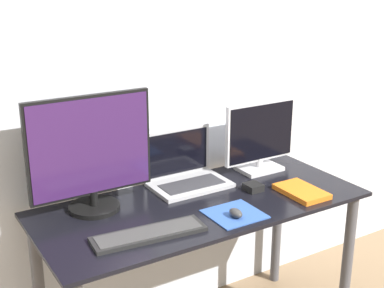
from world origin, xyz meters
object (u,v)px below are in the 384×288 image
at_px(mouse, 236,213).
at_px(keyboard, 149,234).
at_px(monitor_right, 260,138).
at_px(laptop, 185,171).
at_px(power_brick, 253,187).
at_px(monitor_left, 91,154).
at_px(book, 301,191).

bearing_deg(mouse, keyboard, 172.63).
bearing_deg(keyboard, monitor_right, 22.85).
xyz_separation_m(laptop, power_brick, (0.23, -0.24, -0.05)).
height_order(monitor_right, keyboard, monitor_right).
height_order(monitor_right, laptop, monitor_right).
bearing_deg(mouse, power_brick, 39.03).
relative_size(monitor_left, book, 2.24).
distance_m(monitor_left, power_brick, 0.77).
distance_m(laptop, book, 0.55).
relative_size(book, power_brick, 3.01).
distance_m(mouse, power_brick, 0.31).
xyz_separation_m(laptop, keyboard, (-0.39, -0.38, -0.05)).
distance_m(monitor_left, mouse, 0.65).
distance_m(laptop, mouse, 0.43).
bearing_deg(mouse, monitor_left, 140.46).
xyz_separation_m(laptop, book, (0.39, -0.39, -0.05)).
bearing_deg(mouse, book, 6.65).
bearing_deg(laptop, power_brick, -46.62).
distance_m(monitor_right, laptop, 0.43).
bearing_deg(book, mouse, -173.35).
bearing_deg(laptop, mouse, -91.37).
xyz_separation_m(monitor_right, power_brick, (-0.19, -0.19, -0.16)).
height_order(monitor_left, laptop, monitor_left).
distance_m(monitor_right, book, 0.38).
xyz_separation_m(keyboard, book, (0.78, -0.00, 0.00)).
relative_size(monitor_left, monitor_right, 1.32).
xyz_separation_m(laptop, mouse, (-0.01, -0.43, -0.04)).
bearing_deg(power_brick, monitor_right, 46.09).
height_order(monitor_right, mouse, monitor_right).
height_order(keyboard, book, book).
bearing_deg(book, power_brick, 138.46).
height_order(monitor_right, book, monitor_right).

